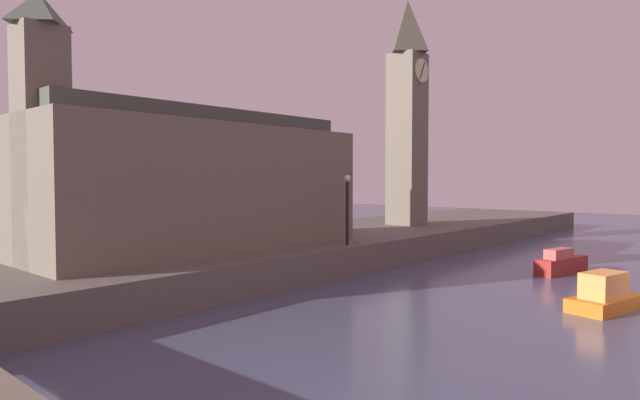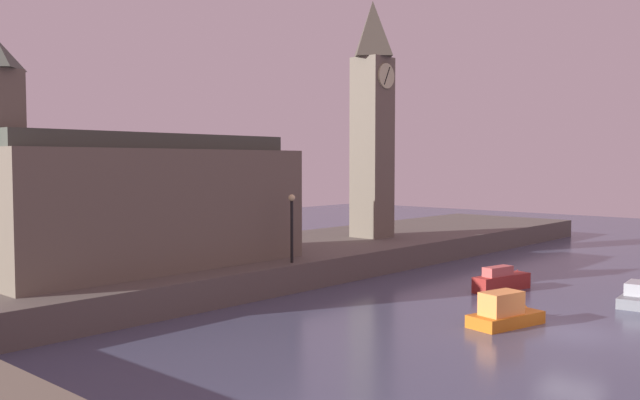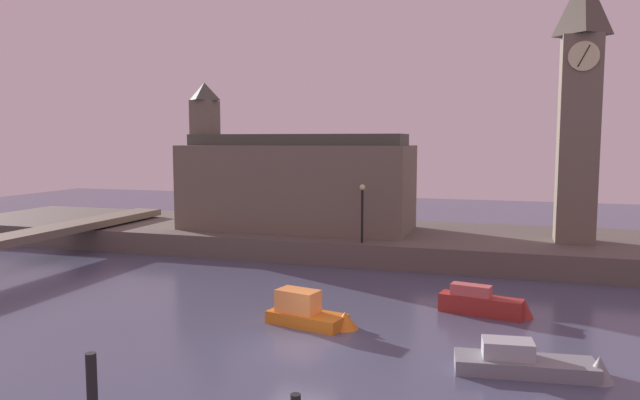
% 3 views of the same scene
% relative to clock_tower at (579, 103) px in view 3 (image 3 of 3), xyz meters
% --- Properties ---
extents(ground_plane, '(120.00, 120.00, 0.00)m').
position_rel_clock_tower_xyz_m(ground_plane, '(-11.63, -19.17, -10.19)').
color(ground_plane, '#474C66').
extents(far_embankment, '(70.00, 12.00, 1.50)m').
position_rel_clock_tower_xyz_m(far_embankment, '(-11.63, 0.83, -9.44)').
color(far_embankment, '#5B544C').
rests_on(far_embankment, ground).
extents(clock_tower, '(2.54, 2.57, 16.76)m').
position_rel_clock_tower_xyz_m(clock_tower, '(0.00, 0.00, 0.00)').
color(clock_tower, '#6B6051').
rests_on(clock_tower, far_embankment).
extents(parliament_hall, '(16.52, 6.47, 10.72)m').
position_rel_clock_tower_xyz_m(parliament_hall, '(-18.99, 0.22, -5.34)').
color(parliament_hall, '#6B6051').
rests_on(parliament_hall, far_embankment).
extents(streetlamp, '(0.36, 0.36, 3.67)m').
position_rel_clock_tower_xyz_m(streetlamp, '(-12.70, -4.42, -6.38)').
color(streetlamp, black).
rests_on(streetlamp, far_embankment).
extents(mooring_post_left, '(0.29, 0.29, 2.18)m').
position_rel_clock_tower_xyz_m(mooring_post_left, '(-14.84, -27.13, -9.10)').
color(mooring_post_left, black).
rests_on(mooring_post_left, ground).
extents(boat_patrol_orange, '(4.30, 2.20, 1.63)m').
position_rel_clock_tower_xyz_m(boat_patrol_orange, '(-11.92, -16.62, -9.69)').
color(boat_patrol_orange, orange).
rests_on(boat_patrol_orange, ground).
extents(boat_cruiser_grey, '(5.42, 1.96, 1.40)m').
position_rel_clock_tower_xyz_m(boat_cruiser_grey, '(-2.84, -19.42, -9.84)').
color(boat_cruiser_grey, gray).
rests_on(boat_cruiser_grey, ground).
extents(boat_dinghy_red, '(4.28, 1.69, 1.35)m').
position_rel_clock_tower_xyz_m(boat_dinghy_red, '(-4.91, -12.81, -9.67)').
color(boat_dinghy_red, maroon).
rests_on(boat_dinghy_red, ground).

